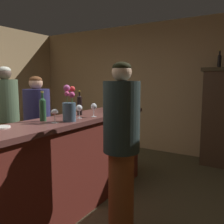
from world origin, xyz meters
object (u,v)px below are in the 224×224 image
object	(u,v)px
wine_glass_mid	(94,107)
bartender	(121,143)
wine_bottle_rose	(43,108)
wine_glass_spare	(55,113)
wine_glass_front	(79,108)
flower_arrangement	(69,108)
wine_bottle_malbec	(118,99)
patron_in_navy	(38,126)
bar_counter	(74,162)
cheese_plate	(0,127)
wine_glass_rear	(110,104)
display_bottle_left	(219,60)
patron_in_grey	(7,116)
wine_bottle_riesling	(80,104)

from	to	relation	value
wine_glass_mid	bartender	size ratio (longest dim) A/B	0.10
wine_bottle_rose	wine_glass_spare	size ratio (longest dim) A/B	2.23
wine_glass_front	flower_arrangement	world-z (taller)	flower_arrangement
wine_bottle_malbec	patron_in_navy	size ratio (longest dim) A/B	0.20
flower_arrangement	patron_in_navy	size ratio (longest dim) A/B	0.24
bar_counter	cheese_plate	distance (m)	0.98
wine_glass_rear	display_bottle_left	size ratio (longest dim) A/B	0.50
display_bottle_left	bar_counter	bearing A→B (deg)	-115.91
wine_glass_mid	patron_in_navy	size ratio (longest dim) A/B	0.10
patron_in_grey	bartender	world-z (taller)	patron_in_grey
patron_in_grey	wine_bottle_riesling	bearing A→B (deg)	10.22
display_bottle_left	wine_bottle_rose	bearing A→B (deg)	-114.69
wine_bottle_riesling	patron_in_grey	world-z (taller)	patron_in_grey
wine_glass_mid	patron_in_grey	distance (m)	1.74
wine_bottle_riesling	display_bottle_left	bearing A→B (deg)	61.27
flower_arrangement	patron_in_navy	bearing A→B (deg)	155.56
patron_in_grey	wine_glass_mid	bearing A→B (deg)	9.77
wine_glass_spare	patron_in_navy	size ratio (longest dim) A/B	0.09
wine_glass_rear	wine_bottle_riesling	bearing A→B (deg)	-105.96
wine_glass_front	bartender	world-z (taller)	bartender
bar_counter	wine_glass_rear	size ratio (longest dim) A/B	16.65
wine_glass_spare	flower_arrangement	world-z (taller)	flower_arrangement
bar_counter	flower_arrangement	size ratio (longest dim) A/B	6.65
bar_counter	display_bottle_left	world-z (taller)	display_bottle_left
wine_glass_spare	bartender	world-z (taller)	bartender
wine_bottle_riesling	bar_counter	bearing A→B (deg)	-73.27
wine_glass_spare	patron_in_grey	size ratio (longest dim) A/B	0.08
display_bottle_left	patron_in_navy	bearing A→B (deg)	-133.09
bartender	wine_glass_front	bearing A→B (deg)	-31.88
wine_glass_rear	patron_in_grey	bearing A→B (deg)	-165.41
wine_glass_spare	cheese_plate	size ratio (longest dim) A/B	0.76
wine_bottle_rose	wine_bottle_riesling	world-z (taller)	wine_bottle_rose
wine_bottle_riesling	patron_in_grey	bearing A→B (deg)	177.95
patron_in_navy	bartender	bearing A→B (deg)	13.06
wine_glass_front	flower_arrangement	bearing A→B (deg)	-78.22
bar_counter	wine_glass_spare	size ratio (longest dim) A/B	17.94
wine_bottle_malbec	patron_in_navy	bearing A→B (deg)	-137.69
wine_glass_front	patron_in_grey	distance (m)	1.68
bar_counter	wine_bottle_malbec	size ratio (longest dim) A/B	8.12
display_bottle_left	wine_glass_front	bearing A→B (deg)	-113.78
wine_bottle_malbec	wine_bottle_riesling	xyz separation A→B (m)	(-0.05, -0.83, -0.01)
wine_bottle_riesling	bartender	distance (m)	0.91
wine_bottle_rose	wine_glass_spare	xyz separation A→B (m)	(0.18, -0.02, -0.03)
wine_bottle_rose	cheese_plate	size ratio (longest dim) A/B	1.70
bar_counter	wine_glass_rear	bearing A→B (deg)	82.67
wine_bottle_malbec	display_bottle_left	bearing A→B (deg)	49.86
wine_bottle_rose	flower_arrangement	world-z (taller)	flower_arrangement
wine_bottle_rose	wine_bottle_malbec	xyz separation A→B (m)	(0.10, 1.36, 0.00)
wine_glass_front	bar_counter	bearing A→B (deg)	169.04
wine_glass_rear	cheese_plate	world-z (taller)	wine_glass_rear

